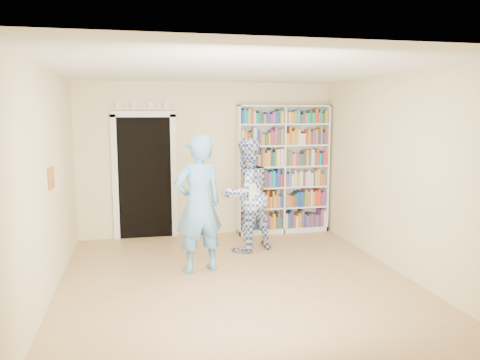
% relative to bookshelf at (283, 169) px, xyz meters
% --- Properties ---
extents(floor, '(5.00, 5.00, 0.00)m').
position_rel_bookshelf_xyz_m(floor, '(-1.35, -2.34, -1.17)').
color(floor, tan).
rests_on(floor, ground).
extents(ceiling, '(5.00, 5.00, 0.00)m').
position_rel_bookshelf_xyz_m(ceiling, '(-1.35, -2.34, 1.53)').
color(ceiling, white).
rests_on(ceiling, wall_back).
extents(wall_back, '(4.50, 0.00, 4.50)m').
position_rel_bookshelf_xyz_m(wall_back, '(-1.35, 0.16, 0.18)').
color(wall_back, beige).
rests_on(wall_back, floor).
extents(wall_left, '(0.00, 5.00, 5.00)m').
position_rel_bookshelf_xyz_m(wall_left, '(-3.60, -2.34, 0.18)').
color(wall_left, beige).
rests_on(wall_left, floor).
extents(wall_right, '(0.00, 5.00, 5.00)m').
position_rel_bookshelf_xyz_m(wall_right, '(0.90, -2.34, 0.18)').
color(wall_right, beige).
rests_on(wall_right, floor).
extents(bookshelf, '(1.68, 0.31, 2.31)m').
position_rel_bookshelf_xyz_m(bookshelf, '(0.00, 0.00, 0.00)').
color(bookshelf, white).
rests_on(bookshelf, floor).
extents(doorway, '(1.10, 0.08, 2.43)m').
position_rel_bookshelf_xyz_m(doorway, '(-2.45, 0.13, 0.01)').
color(doorway, black).
rests_on(doorway, floor).
extents(wall_art, '(0.03, 0.25, 0.25)m').
position_rel_bookshelf_xyz_m(wall_art, '(-3.58, -2.14, 0.23)').
color(wall_art, brown).
rests_on(wall_art, wall_left).
extents(man_blue, '(0.78, 0.62, 1.89)m').
position_rel_bookshelf_xyz_m(man_blue, '(-1.77, -1.83, -0.22)').
color(man_blue, '#5A99C8').
rests_on(man_blue, floor).
extents(man_plaid, '(1.07, 0.97, 1.79)m').
position_rel_bookshelf_xyz_m(man_plaid, '(-0.91, -1.00, -0.27)').
color(man_plaid, navy).
rests_on(man_plaid, floor).
extents(paper_sheet, '(0.19, 0.09, 0.29)m').
position_rel_bookshelf_xyz_m(paper_sheet, '(-0.85, -1.26, -0.19)').
color(paper_sheet, white).
rests_on(paper_sheet, man_plaid).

